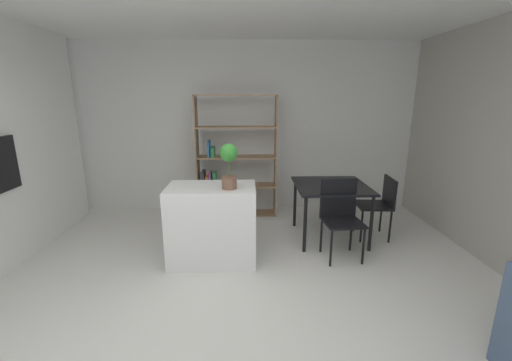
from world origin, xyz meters
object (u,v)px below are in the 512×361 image
(open_bookshelf, at_px, (231,162))
(dining_chair_near, at_px, (340,212))
(kitchen_island, at_px, (212,224))
(dining_chair_window_side, at_px, (380,201))
(dining_table, at_px, (331,190))
(potted_plant_on_island, at_px, (229,163))

(open_bookshelf, distance_m, dining_chair_near, 2.07)
(kitchen_island, distance_m, dining_chair_window_side, 2.34)
(dining_table, bearing_deg, dining_chair_near, -91.04)
(potted_plant_on_island, distance_m, dining_chair_window_side, 2.27)
(dining_chair_near, bearing_deg, open_bookshelf, 127.70)
(potted_plant_on_island, xyz_separation_m, open_bookshelf, (-0.05, 1.69, -0.32))
(open_bookshelf, xyz_separation_m, dining_table, (1.40, -0.98, -0.22))
(kitchen_island, relative_size, dining_chair_near, 1.07)
(dining_chair_window_side, relative_size, dining_chair_near, 0.90)
(open_bookshelf, xyz_separation_m, dining_chair_window_side, (2.10, -0.99, -0.38))
(potted_plant_on_island, height_order, dining_chair_window_side, potted_plant_on_island)
(dining_table, bearing_deg, open_bookshelf, 145.05)
(dining_chair_near, bearing_deg, dining_table, 83.65)
(open_bookshelf, bearing_deg, potted_plant_on_island, -88.15)
(open_bookshelf, bearing_deg, dining_table, -34.95)
(kitchen_island, relative_size, open_bookshelf, 0.52)
(dining_table, distance_m, dining_chair_window_side, 0.71)
(open_bookshelf, height_order, dining_chair_window_side, open_bookshelf)
(open_bookshelf, bearing_deg, dining_chair_window_side, -25.20)
(open_bookshelf, relative_size, dining_table, 1.99)
(dining_chair_window_side, height_order, dining_chair_near, dining_chair_near)
(dining_chair_window_side, xyz_separation_m, dining_chair_near, (-0.70, -0.51, 0.04))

